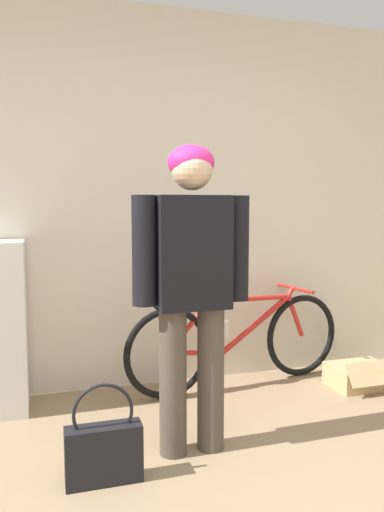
% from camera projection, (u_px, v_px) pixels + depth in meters
% --- Properties ---
extents(wall_back, '(8.00, 0.07, 2.60)m').
position_uv_depth(wall_back, '(149.00, 200.00, 3.46)').
color(wall_back, beige).
rests_on(wall_back, ground_plane).
extents(person, '(0.60, 0.22, 1.56)m').
position_uv_depth(person, '(192.00, 275.00, 2.48)').
color(person, '#4C4238').
rests_on(person, ground_plane).
extents(bicycle, '(1.67, 0.46, 0.68)m').
position_uv_depth(bicycle, '(239.00, 340.00, 3.47)').
color(bicycle, black).
rests_on(bicycle, ground_plane).
extents(handbag, '(0.35, 0.11, 0.47)m').
position_uv_depth(handbag, '(104.00, 450.00, 2.26)').
color(handbag, black).
rests_on(handbag, ground_plane).
extents(cardboard_box, '(0.40, 0.36, 0.21)m').
position_uv_depth(cardboard_box, '(359.00, 376.00, 3.48)').
color(cardboard_box, tan).
rests_on(cardboard_box, ground_plane).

